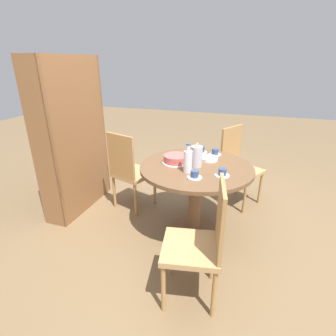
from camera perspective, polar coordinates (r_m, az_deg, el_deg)
The scene contains 14 objects.
ground_plane at distance 3.00m, azimuth 5.60°, elevation -13.00°, with size 14.00×14.00×0.00m, color brown.
dining_table at distance 2.70m, azimuth 6.06°, elevation -2.69°, with size 1.14×1.14×0.75m.
chair_a at distance 3.42m, azimuth 14.98°, elevation 0.72°, with size 0.57×0.57×0.98m.
chair_b at distance 3.18m, azimuth -8.36°, elevation -0.45°, with size 0.53×0.53×0.98m.
chair_c at distance 1.99m, azimuth 7.11°, elevation -15.56°, with size 0.49×0.49×0.98m.
bookshelf at distance 3.27m, azimuth -19.77°, elevation 6.13°, with size 0.98×0.28×1.79m.
coffee_pot at distance 2.59m, azimuth 6.19°, elevation 2.70°, with size 0.11×0.11×0.24m.
water_bottle at distance 2.45m, azimuth 4.33°, elevation 1.61°, with size 0.08×0.08×0.28m.
cake_main at distance 2.69m, azimuth 1.68°, elevation 1.93°, with size 0.28×0.28×0.08m.
cup_a at distance 3.03m, azimuth 7.28°, elevation 3.89°, with size 0.13×0.13×0.07m.
cup_b at distance 2.36m, azimuth 5.81°, elevation -1.51°, with size 0.13×0.13×0.07m.
cup_c at distance 2.97m, azimuth 10.23°, elevation 3.38°, with size 0.13×0.13×0.07m.
cup_d at distance 2.44m, azimuth 11.73°, elevation -1.06°, with size 0.13×0.13×0.07m.
plate_stack at distance 2.81m, azimuth 8.89°, elevation 2.04°, with size 0.19×0.19×0.03m.
Camera 1 is at (-2.40, -0.50, 1.73)m, focal length 28.00 mm.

